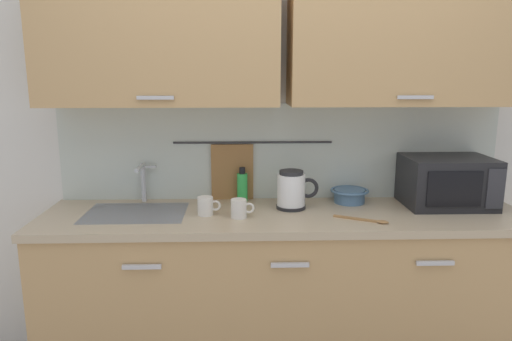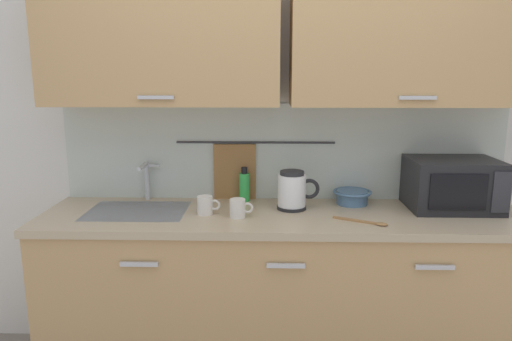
{
  "view_description": "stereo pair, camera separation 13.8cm",
  "coord_description": "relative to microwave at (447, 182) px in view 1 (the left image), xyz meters",
  "views": [
    {
      "loc": [
        -0.22,
        -2.07,
        1.62
      ],
      "look_at": [
        -0.15,
        0.33,
        1.12
      ],
      "focal_mm": 33.11,
      "sensor_mm": 36.0,
      "label": 1
    },
    {
      "loc": [
        -0.09,
        -2.07,
        1.62
      ],
      "look_at": [
        -0.15,
        0.33,
        1.12
      ],
      "focal_mm": 33.11,
      "sensor_mm": 36.0,
      "label": 2
    }
  ],
  "objects": [
    {
      "name": "wooden_spoon",
      "position": [
        -0.5,
        -0.27,
        -0.13
      ],
      "size": [
        0.26,
        0.15,
        0.01
      ],
      "color": "#9E7042",
      "rests_on": "counter_unit"
    },
    {
      "name": "sink_faucet",
      "position": [
        -1.68,
        0.12,
        0.01
      ],
      "size": [
        0.09,
        0.17,
        0.22
      ],
      "color": "#B2B5BA",
      "rests_on": "counter_unit"
    },
    {
      "name": "mixing_bowl",
      "position": [
        -0.52,
        0.08,
        -0.09
      ],
      "size": [
        0.21,
        0.21,
        0.08
      ],
      "color": "#4C7093",
      "rests_on": "counter_unit"
    },
    {
      "name": "dish_soap_bottle",
      "position": [
        -1.12,
        0.13,
        -0.05
      ],
      "size": [
        0.06,
        0.06,
        0.2
      ],
      "color": "green",
      "rests_on": "counter_unit"
    },
    {
      "name": "counter_unit",
      "position": [
        -0.91,
        -0.11,
        -0.58
      ],
      "size": [
        2.53,
        0.64,
        0.9
      ],
      "color": "tan",
      "rests_on": "ground"
    },
    {
      "name": "microwave",
      "position": [
        0.0,
        0.0,
        0.0
      ],
      "size": [
        0.46,
        0.35,
        0.27
      ],
      "color": "black",
      "rests_on": "counter_unit"
    },
    {
      "name": "back_wall_assembly",
      "position": [
        -0.9,
        0.12,
        0.49
      ],
      "size": [
        3.7,
        0.41,
        2.5
      ],
      "color": "silver",
      "rests_on": "ground"
    },
    {
      "name": "mug_near_sink",
      "position": [
        -1.31,
        -0.14,
        -0.09
      ],
      "size": [
        0.12,
        0.08,
        0.09
      ],
      "color": "silver",
      "rests_on": "counter_unit"
    },
    {
      "name": "mug_by_kettle",
      "position": [
        -1.14,
        -0.19,
        -0.09
      ],
      "size": [
        0.12,
        0.08,
        0.09
      ],
      "color": "silver",
      "rests_on": "counter_unit"
    },
    {
      "name": "electric_kettle",
      "position": [
        -0.85,
        -0.03,
        -0.03
      ],
      "size": [
        0.23,
        0.16,
        0.21
      ],
      "color": "black",
      "rests_on": "counter_unit"
    }
  ]
}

